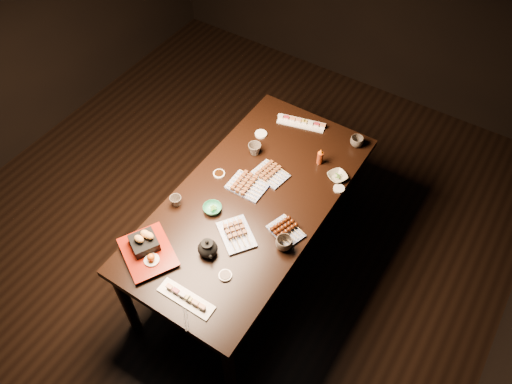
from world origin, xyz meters
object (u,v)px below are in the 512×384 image
at_px(sushi_platter_far, 301,122).
at_px(edamame_bowl_green, 212,209).
at_px(teacup_near_left, 176,201).
at_px(dining_table, 252,233).
at_px(teacup_mid_right, 284,243).
at_px(condiment_bottle, 320,156).
at_px(teacup_far_right, 357,142).
at_px(teapot, 208,247).
at_px(yakitori_plate_center, 247,184).
at_px(edamame_bowl_cream, 337,177).
at_px(yakitori_plate_right, 236,233).
at_px(teacup_far_left, 255,149).
at_px(tempura_tray, 147,248).
at_px(sushi_platter_near, 186,297).
at_px(yakitori_plate_left, 271,172).

distance_m(sushi_platter_far, edamame_bowl_green, 0.97).
distance_m(edamame_bowl_green, teacup_near_left, 0.23).
height_order(dining_table, sushi_platter_far, sushi_platter_far).
xyz_separation_m(teacup_mid_right, condiment_bottle, (-0.14, 0.69, 0.02)).
height_order(sushi_platter_far, condiment_bottle, condiment_bottle).
relative_size(edamame_bowl_green, teacup_near_left, 1.57).
bearing_deg(teacup_mid_right, teacup_far_right, 90.33).
xyz_separation_m(teacup_far_right, teapot, (-0.34, -1.24, 0.02)).
xyz_separation_m(edamame_bowl_green, condiment_bottle, (0.36, 0.70, 0.04)).
xyz_separation_m(yakitori_plate_center, teacup_far_right, (0.42, 0.71, 0.01)).
bearing_deg(teacup_near_left, edamame_bowl_cream, 44.76).
relative_size(teacup_near_left, teacup_far_right, 0.82).
bearing_deg(yakitori_plate_right, sushi_platter_far, 133.89).
bearing_deg(edamame_bowl_cream, teacup_far_left, -169.52).
bearing_deg(tempura_tray, yakitori_plate_right, 76.16).
relative_size(yakitori_plate_right, edamame_bowl_green, 2.09).
bearing_deg(teacup_mid_right, yakitori_plate_right, -163.36).
xyz_separation_m(sushi_platter_far, condiment_bottle, (0.28, -0.26, 0.04)).
distance_m(sushi_platter_near, teacup_mid_right, 0.63).
bearing_deg(sushi_platter_far, teacup_mid_right, 99.70).
bearing_deg(sushi_platter_far, edamame_bowl_cream, 130.37).
xyz_separation_m(sushi_platter_near, tempura_tray, (-0.36, 0.11, 0.04)).
relative_size(edamame_bowl_cream, teacup_mid_right, 1.20).
distance_m(dining_table, teacup_far_left, 0.57).
bearing_deg(yakitori_plate_left, condiment_bottle, 61.00).
distance_m(dining_table, teacup_mid_right, 0.57).
bearing_deg(yakitori_plate_left, teapot, -79.47).
bearing_deg(edamame_bowl_green, yakitori_plate_left, 71.18).
height_order(dining_table, yakitori_plate_left, yakitori_plate_left).
xyz_separation_m(yakitori_plate_center, teacup_far_left, (-0.12, 0.27, 0.01)).
xyz_separation_m(teacup_far_left, teacup_far_right, (0.54, 0.44, -0.01)).
relative_size(dining_table, sushi_platter_near, 5.39).
height_order(sushi_platter_far, edamame_bowl_cream, sushi_platter_far).
height_order(tempura_tray, teacup_mid_right, tempura_tray).
bearing_deg(yakitori_plate_right, yakitori_plate_left, 134.55).
bearing_deg(teacup_near_left, edamame_bowl_green, 21.42).
distance_m(yakitori_plate_center, tempura_tray, 0.75).
bearing_deg(sushi_platter_near, teacup_far_right, 79.94).
bearing_deg(condiment_bottle, sushi_platter_near, -95.94).
height_order(sushi_platter_far, edamame_bowl_green, sushi_platter_far).
distance_m(edamame_bowl_green, condiment_bottle, 0.79).
bearing_deg(teapot, teacup_far_left, 142.57).
bearing_deg(dining_table, teacup_far_right, 80.95).
bearing_deg(teacup_far_left, teapot, -75.97).
xyz_separation_m(teacup_near_left, teapot, (0.37, -0.18, 0.02)).
xyz_separation_m(yakitori_plate_right, yakitori_plate_left, (-0.08, 0.51, -0.00)).
height_order(yakitori_plate_right, edamame_bowl_green, yakitori_plate_right).
relative_size(yakitori_plate_center, teacup_mid_right, 2.40).
distance_m(dining_table, yakitori_plate_left, 0.47).
height_order(teacup_mid_right, teacup_far_right, teacup_mid_right).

